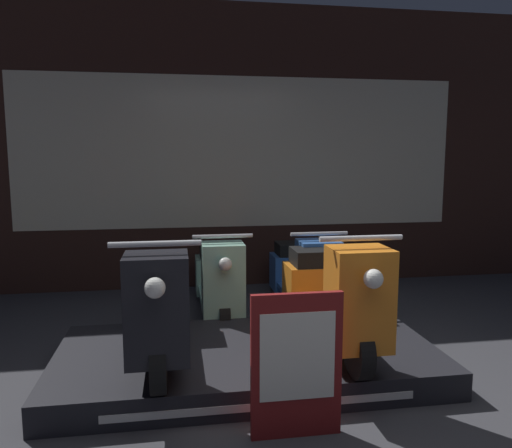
% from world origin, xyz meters
% --- Properties ---
extents(ground_plane, '(30.00, 30.00, 0.00)m').
position_xyz_m(ground_plane, '(0.00, 0.00, 0.00)').
color(ground_plane, '#38383D').
extents(shop_wall_back, '(9.12, 0.09, 3.20)m').
position_xyz_m(shop_wall_back, '(0.00, 3.37, 1.60)').
color(shop_wall_back, '#331E19').
rests_on(shop_wall_back, ground_plane).
extents(display_platform, '(2.62, 1.30, 0.19)m').
position_xyz_m(display_platform, '(-0.28, 0.93, 0.09)').
color(display_platform, black).
rests_on(display_platform, ground_plane).
extents(scooter_display_left, '(0.50, 1.59, 0.87)m').
position_xyz_m(scooter_display_left, '(-0.87, 0.91, 0.53)').
color(scooter_display_left, black).
rests_on(scooter_display_left, display_platform).
extents(scooter_display_right, '(0.50, 1.59, 0.87)m').
position_xyz_m(scooter_display_right, '(0.30, 0.91, 0.53)').
color(scooter_display_right, black).
rests_on(scooter_display_right, display_platform).
extents(scooter_backrow_0, '(0.50, 1.59, 0.87)m').
position_xyz_m(scooter_backrow_0, '(-0.38, 2.26, 0.35)').
color(scooter_backrow_0, black).
rests_on(scooter_backrow_0, ground_plane).
extents(scooter_backrow_1, '(0.50, 1.59, 0.87)m').
position_xyz_m(scooter_backrow_1, '(0.45, 2.26, 0.35)').
color(scooter_backrow_1, black).
rests_on(scooter_backrow_1, ground_plane).
extents(price_sign_board, '(0.50, 0.04, 0.80)m').
position_xyz_m(price_sign_board, '(-0.14, 0.10, 0.41)').
color(price_sign_board, maroon).
rests_on(price_sign_board, ground_plane).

